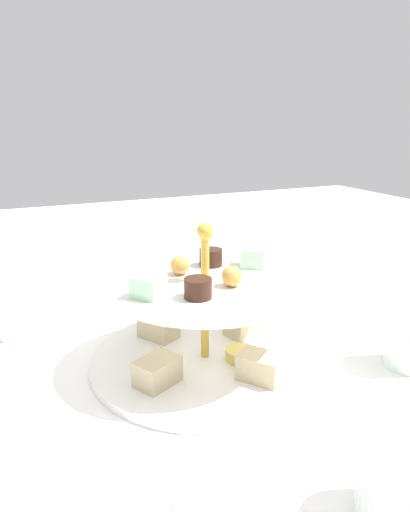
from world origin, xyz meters
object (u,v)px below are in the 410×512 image
object	(u,v)px
water_glass_short_left	(401,481)
butter_knife_left	(230,277)
tiered_serving_stand	(205,328)
water_glass_tall_right	(14,293)

from	to	relation	value
water_glass_short_left	butter_knife_left	xyz separation A→B (m)	(0.14, 0.56, -0.03)
butter_knife_left	tiered_serving_stand	bearing A→B (deg)	84.05
water_glass_tall_right	butter_knife_left	world-z (taller)	water_glass_tall_right
tiered_serving_stand	butter_knife_left	world-z (taller)	tiered_serving_stand
tiered_serving_stand	water_glass_tall_right	xyz separation A→B (m)	(-0.21, 0.19, 0.01)
water_glass_tall_right	water_glass_short_left	size ratio (longest dim) A/B	1.74
water_glass_tall_right	water_glass_short_left	distance (m)	0.53
water_glass_tall_right	water_glass_short_left	bearing A→B (deg)	-62.57
butter_knife_left	water_glass_tall_right	bearing A→B (deg)	39.63
tiered_serving_stand	water_glass_short_left	size ratio (longest dim) A/B	4.08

